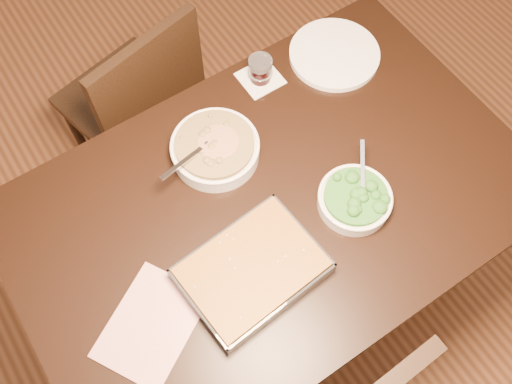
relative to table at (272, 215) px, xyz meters
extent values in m
plane|color=#3F2212|center=(0.00, 0.00, -0.65)|extent=(4.00, 4.00, 0.00)
cube|color=black|center=(0.00, 0.00, 0.08)|extent=(1.40, 0.90, 0.04)
cube|color=black|center=(0.00, 0.00, 0.01)|extent=(1.26, 0.76, 0.08)
cylinder|color=black|center=(0.62, -0.37, -0.30)|extent=(0.07, 0.07, 0.71)
cylinder|color=black|center=(-0.62, 0.37, -0.30)|extent=(0.07, 0.07, 0.71)
cylinder|color=black|center=(0.62, 0.37, -0.30)|extent=(0.07, 0.07, 0.71)
cube|color=#AF323B|center=(-0.44, -0.12, 0.10)|extent=(0.33, 0.30, 0.01)
cube|color=white|center=(0.20, 0.36, 0.10)|extent=(0.12, 0.12, 0.00)
cylinder|color=white|center=(-0.05, 0.21, 0.12)|extent=(0.24, 0.24, 0.05)
torus|color=white|center=(-0.05, 0.21, 0.15)|extent=(0.25, 0.25, 0.01)
cylinder|color=#3A2B0F|center=(-0.05, 0.21, 0.15)|extent=(0.22, 0.22, 0.02)
cube|color=silver|center=(-0.12, 0.19, 0.16)|extent=(0.15, 0.06, 0.05)
cylinder|color=maroon|center=(-0.04, 0.20, 0.16)|extent=(0.11, 0.11, 0.00)
cylinder|color=white|center=(0.17, -0.13, 0.11)|extent=(0.20, 0.20, 0.04)
torus|color=white|center=(0.17, -0.13, 0.14)|extent=(0.20, 0.20, 0.01)
cylinder|color=#0F4412|center=(0.17, -0.13, 0.14)|extent=(0.17, 0.17, 0.02)
cube|color=silver|center=(0.21, -0.08, 0.15)|extent=(0.08, 0.11, 0.04)
cube|color=silver|center=(-0.16, -0.14, 0.10)|extent=(0.36, 0.28, 0.01)
cube|color=#5A3B0C|center=(-0.16, -0.14, 0.13)|extent=(0.34, 0.26, 0.05)
cube|color=silver|center=(-0.17, -0.02, 0.12)|extent=(0.34, 0.03, 0.05)
cube|color=silver|center=(-0.15, -0.26, 0.12)|extent=(0.34, 0.03, 0.05)
cube|color=silver|center=(0.00, -0.13, 0.12)|extent=(0.03, 0.25, 0.05)
cube|color=silver|center=(-0.33, -0.16, 0.12)|extent=(0.03, 0.25, 0.05)
cylinder|color=black|center=(0.20, 0.36, 0.13)|extent=(0.06, 0.06, 0.06)
cylinder|color=silver|center=(0.20, 0.36, 0.17)|extent=(0.07, 0.07, 0.02)
cylinder|color=white|center=(0.44, 0.31, 0.10)|extent=(0.28, 0.28, 0.02)
cube|color=black|center=(-0.11, 0.76, -0.23)|extent=(0.49, 0.49, 0.04)
cylinder|color=black|center=(0.02, 0.97, -0.45)|extent=(0.04, 0.04, 0.40)
cylinder|color=black|center=(0.10, 0.62, -0.45)|extent=(0.04, 0.04, 0.40)
cylinder|color=black|center=(-0.32, 0.89, -0.45)|extent=(0.04, 0.04, 0.40)
cylinder|color=black|center=(-0.25, 0.55, -0.45)|extent=(0.04, 0.04, 0.40)
cube|color=black|center=(-0.07, 0.58, 0.00)|extent=(0.41, 0.12, 0.44)
camera|label=1|loc=(-0.41, -0.54, 1.48)|focal=40.00mm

